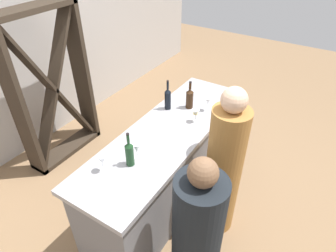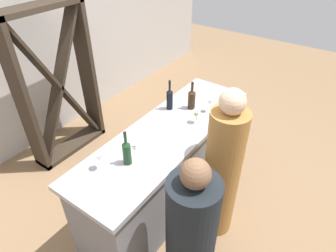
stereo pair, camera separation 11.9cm
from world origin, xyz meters
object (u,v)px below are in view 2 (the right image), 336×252
(wine_bottle_center_amber_brown, at_px, (192,99))
(wine_glass_near_left, at_px, (210,103))
(wine_glass_near_center, at_px, (197,114))
(wine_glass_near_right, at_px, (134,148))
(wine_bottle_leftmost_olive_green, at_px, (127,152))
(wine_glass_far_left, at_px, (99,158))
(person_left_guest, at_px, (191,237))
(person_center_guest, at_px, (222,172))
(wine_rack, at_px, (58,86))
(wine_bottle_second_left_near_black, at_px, (170,98))

(wine_bottle_center_amber_brown, bearing_deg, wine_glass_near_left, -73.61)
(wine_glass_near_center, bearing_deg, wine_glass_near_right, 167.64)
(wine_bottle_leftmost_olive_green, height_order, wine_glass_near_center, wine_bottle_leftmost_olive_green)
(wine_bottle_center_amber_brown, distance_m, wine_glass_far_left, 1.25)
(wine_glass_near_left, distance_m, person_left_guest, 1.40)
(wine_glass_near_left, distance_m, person_center_guest, 0.78)
(wine_glass_near_center, distance_m, person_center_guest, 0.63)
(wine_bottle_leftmost_olive_green, relative_size, wine_bottle_center_amber_brown, 1.04)
(wine_bottle_center_amber_brown, distance_m, person_center_guest, 0.88)
(wine_bottle_leftmost_olive_green, xyz_separation_m, wine_glass_far_left, (-0.18, 0.14, -0.01))
(wine_bottle_center_amber_brown, bearing_deg, wine_glass_far_left, 174.13)
(wine_glass_near_left, bearing_deg, person_left_guest, -156.37)
(wine_rack, bearing_deg, wine_bottle_center_amber_brown, -72.39)
(wine_bottle_second_left_near_black, distance_m, wine_glass_near_right, 0.85)
(wine_bottle_leftmost_olive_green, xyz_separation_m, wine_glass_near_left, (1.12, -0.18, -0.02))
(wine_glass_near_center, relative_size, wine_glass_near_right, 0.95)
(wine_rack, height_order, person_left_guest, wine_rack)
(wine_glass_far_left, bearing_deg, person_center_guest, -45.79)
(person_left_guest, relative_size, person_center_guest, 0.89)
(wine_bottle_second_left_near_black, bearing_deg, wine_glass_near_right, -166.04)
(wine_glass_near_right, bearing_deg, person_center_guest, -52.71)
(wine_bottle_second_left_near_black, distance_m, wine_glass_near_center, 0.38)
(wine_glass_near_right, relative_size, wine_glass_far_left, 0.96)
(wine_bottle_leftmost_olive_green, height_order, wine_bottle_second_left_near_black, wine_bottle_second_left_near_black)
(person_left_guest, xyz_separation_m, person_center_guest, (0.68, 0.08, 0.10))
(wine_bottle_second_left_near_black, bearing_deg, wine_glass_far_left, -176.85)
(wine_glass_near_left, distance_m, wine_glass_far_left, 1.33)
(wine_bottle_leftmost_olive_green, xyz_separation_m, wine_glass_near_right, (0.09, -0.00, -0.02))
(wine_glass_far_left, bearing_deg, wine_bottle_second_left_near_black, 3.15)
(wine_glass_near_right, height_order, person_center_guest, person_center_guest)
(wine_bottle_center_amber_brown, bearing_deg, person_left_guest, -148.15)
(wine_bottle_second_left_near_black, distance_m, wine_glass_near_left, 0.43)
(wine_glass_near_right, bearing_deg, wine_bottle_center_amber_brown, 0.97)
(person_left_guest, bearing_deg, wine_bottle_leftmost_olive_green, -16.87)
(person_center_guest, bearing_deg, person_left_guest, 102.15)
(person_left_guest, bearing_deg, wine_bottle_center_amber_brown, -66.23)
(wine_glass_near_right, distance_m, person_left_guest, 0.85)
(wine_bottle_center_amber_brown, distance_m, person_left_guest, 1.45)
(wine_bottle_leftmost_olive_green, bearing_deg, wine_bottle_center_amber_brown, 0.73)
(wine_glass_far_left, xyz_separation_m, person_center_guest, (0.75, -0.77, -0.33))
(wine_glass_near_right, height_order, wine_glass_far_left, wine_glass_far_left)
(wine_glass_near_right, xyz_separation_m, wine_glass_far_left, (-0.27, 0.14, 0.01))
(wine_rack, distance_m, wine_bottle_center_amber_brown, 1.71)
(wine_rack, relative_size, person_left_guest, 1.34)
(wine_bottle_center_amber_brown, distance_m, wine_glass_near_left, 0.20)
(wine_glass_near_center, relative_size, person_left_guest, 0.10)
(wine_glass_near_center, distance_m, person_left_guest, 1.19)
(wine_rack, height_order, wine_glass_near_center, wine_rack)
(wine_rack, distance_m, wine_bottle_leftmost_olive_green, 1.73)
(wine_rack, distance_m, wine_glass_far_left, 1.67)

